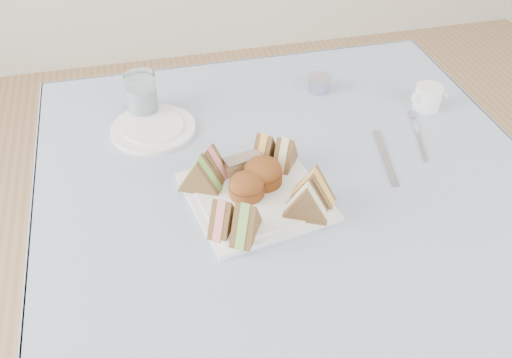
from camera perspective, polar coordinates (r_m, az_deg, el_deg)
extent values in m
cube|color=brown|center=(1.43, 3.02, -11.53)|extent=(0.90, 0.90, 0.74)
cube|color=#AABCD5|center=(1.16, 3.64, 0.04)|extent=(1.02, 1.02, 0.01)
cube|color=white|center=(1.10, 0.00, -1.75)|extent=(0.29, 0.29, 0.01)
cylinder|color=brown|center=(1.08, -0.95, -0.71)|extent=(0.08, 0.08, 0.05)
cylinder|color=brown|center=(1.11, 0.70, 0.66)|extent=(0.10, 0.10, 0.05)
cube|color=tan|center=(1.14, -1.32, 1.49)|extent=(0.08, 0.05, 0.04)
cylinder|color=white|center=(1.31, -10.23, 4.97)|extent=(0.21, 0.21, 0.01)
cylinder|color=white|center=(1.34, -11.34, 8.25)|extent=(0.07, 0.07, 0.10)
cylinder|color=#B3B4CB|center=(1.43, 6.34, 9.36)|extent=(0.07, 0.07, 0.03)
cube|color=#B3B4CB|center=(1.24, 12.78, 2.16)|extent=(0.05, 0.19, 0.00)
cube|color=#B3B4CB|center=(1.31, 16.00, 3.83)|extent=(0.05, 0.16, 0.00)
cylinder|color=white|center=(1.41, 16.80, 7.82)|extent=(0.08, 0.08, 0.06)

